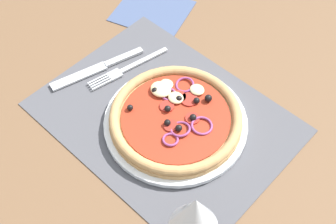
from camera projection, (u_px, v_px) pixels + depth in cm
name	position (u px, v px, depth cm)	size (l,w,h in cm)	color
ground_plane	(165.00, 121.00, 84.50)	(190.00, 140.00, 2.40)	brown
placemat	(165.00, 117.00, 83.38)	(44.85, 33.67, 0.40)	#4C4C51
plate	(176.00, 122.00, 81.79)	(26.15, 26.15, 1.04)	white
pizza	(177.00, 116.00, 80.59)	(24.02, 24.02, 2.69)	tan
fork	(125.00, 70.00, 89.83)	(5.27, 17.91, 0.44)	silver
knife	(97.00, 69.00, 89.94)	(7.18, 19.66, 0.62)	silver
wine_glass	(195.00, 216.00, 61.16)	(7.20, 7.20, 14.90)	silver
napkin	(152.00, 11.00, 101.01)	(15.69, 14.12, 0.36)	#425175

